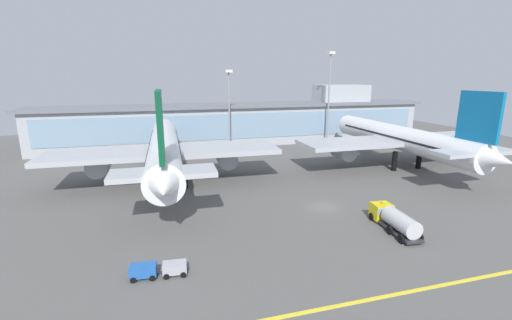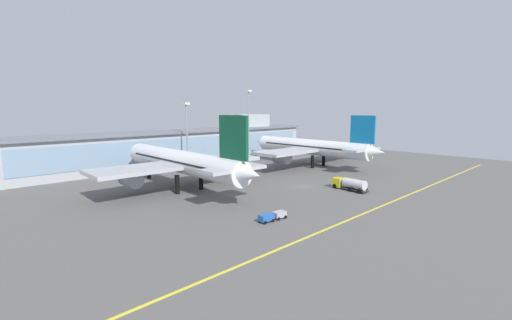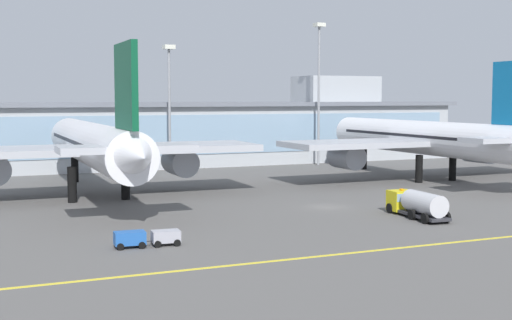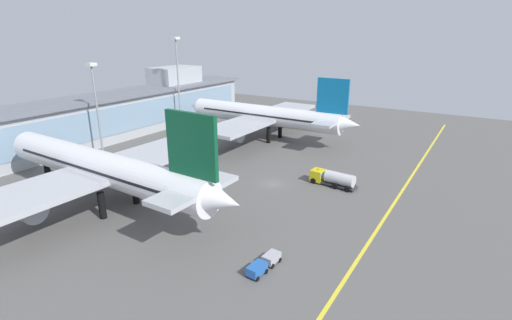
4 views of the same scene
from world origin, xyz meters
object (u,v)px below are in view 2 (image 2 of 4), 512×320
Objects in this scene: fuel_tanker_truck at (349,184)px; apron_light_mast_centre at (187,125)px; apron_light_mast_west at (249,115)px; airliner_near_right at (311,147)px; baggage_tug_near at (272,216)px; airliner_near_left at (182,162)px.

fuel_tanker_truck is 0.43× the size of apron_light_mast_centre.
fuel_tanker_truck is 0.35× the size of apron_light_mast_west.
apron_light_mast_west reaches higher than airliner_near_right.
fuel_tanker_truck is 30.35m from baggage_tug_near.
airliner_near_left is 2.58× the size of apron_light_mast_centre.
airliner_near_right is 2.45× the size of apron_light_mast_centre.
fuel_tanker_truck is 60.78m from apron_light_mast_west.
apron_light_mast_centre is (-33.55, 24.67, 7.88)m from airliner_near_right.
airliner_near_left is 50.78m from airliner_near_right.
fuel_tanker_truck is at bearing -170.00° from baggage_tug_near.
airliner_near_left is 55.38m from apron_light_mast_west.
apron_light_mast_west reaches higher than baggage_tug_near.
fuel_tanker_truck is at bearing -77.97° from apron_light_mast_centre.
apron_light_mast_west is at bearing -13.86° from fuel_tanker_truck.
fuel_tanker_truck is 1.62× the size of baggage_tug_near.
fuel_tanker_truck is (28.48, -28.79, -5.15)m from airliner_near_left.
airliner_near_right is 36.23m from fuel_tanker_truck.
apron_light_mast_centre is (18.95, 55.72, 13.47)m from baggage_tug_near.
airliner_near_right is at bearing -33.59° from fuel_tanker_truck.
airliner_near_right is 42.38m from apron_light_mast_centre.
apron_light_mast_west is at bearing -58.95° from airliner_near_left.
airliner_near_right reaches higher than baggage_tug_near.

